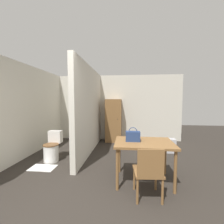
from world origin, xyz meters
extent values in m
plane|color=#2D2823|center=(0.00, 0.00, 0.00)|extent=(16.00, 16.00, 0.00)
cube|color=beige|center=(0.00, 4.12, 1.25)|extent=(5.22, 0.12, 2.50)
cube|color=beige|center=(-2.17, 2.03, 1.25)|extent=(0.12, 5.06, 2.50)
cube|color=beige|center=(-0.52, 2.60, 1.25)|extent=(0.12, 2.92, 2.50)
cube|color=brown|center=(0.89, 1.05, 0.74)|extent=(1.07, 0.78, 0.04)
cylinder|color=brown|center=(0.42, 0.72, 0.36)|extent=(0.05, 0.05, 0.72)
cylinder|color=brown|center=(1.37, 0.72, 0.36)|extent=(0.05, 0.05, 0.72)
cylinder|color=brown|center=(0.42, 1.38, 0.36)|extent=(0.05, 0.05, 0.72)
cylinder|color=brown|center=(1.37, 1.38, 0.36)|extent=(0.05, 0.05, 0.72)
cube|color=brown|center=(0.91, 0.60, 0.41)|extent=(0.46, 0.46, 0.04)
cube|color=brown|center=(0.92, 0.40, 0.63)|extent=(0.39, 0.06, 0.41)
cylinder|color=brown|center=(0.71, 0.77, 0.20)|extent=(0.04, 0.04, 0.39)
cylinder|color=brown|center=(1.07, 0.80, 0.20)|extent=(0.04, 0.04, 0.39)
cylinder|color=brown|center=(0.74, 0.40, 0.20)|extent=(0.04, 0.04, 0.39)
cylinder|color=brown|center=(1.10, 0.43, 0.20)|extent=(0.04, 0.04, 0.39)
cylinder|color=white|center=(-1.32, 1.77, 0.21)|extent=(0.36, 0.36, 0.41)
cylinder|color=brown|center=(-1.32, 1.77, 0.43)|extent=(0.38, 0.38, 0.02)
cube|color=white|center=(-1.32, 2.02, 0.57)|extent=(0.33, 0.18, 0.32)
cube|color=navy|center=(0.69, 1.07, 0.86)|extent=(0.27, 0.14, 0.19)
torus|color=navy|center=(0.69, 1.07, 0.95)|extent=(0.16, 0.01, 0.16)
cube|color=brown|center=(0.07, 3.80, 0.79)|extent=(0.58, 0.47, 1.58)
sphere|color=black|center=(0.23, 3.55, 0.87)|extent=(0.02, 0.02, 0.02)
cube|color=silver|center=(-1.32, 1.38, 0.01)|extent=(0.56, 0.35, 0.01)
cube|color=#BCBCC1|center=(1.86, 2.76, 0.20)|extent=(0.26, 0.23, 0.41)
camera|label=1|loc=(0.58, -1.73, 1.52)|focal=24.00mm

